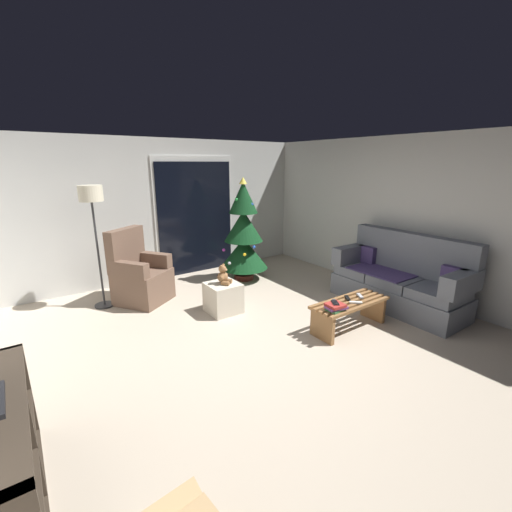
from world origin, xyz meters
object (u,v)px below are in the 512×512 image
remote_white (356,303)px  christmas_tree (244,235)px  teddy_bear_honey_by_tree (224,283)px  remote_black (347,298)px  teddy_bear_chestnut (223,276)px  coffee_table (350,310)px  floor_lamp (92,206)px  ottoman (223,298)px  book_stack (336,307)px  remote_graphite (334,302)px  remote_silver (360,296)px  armchair (140,276)px  cell_phone (335,303)px  couch (400,280)px

remote_white → christmas_tree: (-0.03, 2.51, 0.43)m
remote_white → teddy_bear_honey_by_tree: remote_white is taller
remote_black → christmas_tree: bearing=127.6°
teddy_bear_chestnut → coffee_table: bearing=-52.6°
christmas_tree → floor_lamp: size_ratio=1.03×
ottoman → remote_black: bearing=-50.4°
coffee_table → book_stack: size_ratio=4.05×
remote_graphite → teddy_bear_chestnut: size_ratio=0.55×
book_stack → ottoman: 1.64m
coffee_table → remote_silver: 0.26m
remote_white → armchair: armchair is taller
christmas_tree → armchair: (-1.87, 0.05, -0.42)m
remote_black → remote_graphite: bearing=-145.5°
book_stack → floor_lamp: 3.55m
armchair → cell_phone: bearing=-58.6°
remote_graphite → armchair: size_ratio=0.14×
teddy_bear_honey_by_tree → remote_graphite: bearing=-78.7°
remote_graphite → book_stack: bearing=-92.1°
christmas_tree → book_stack: bearing=-97.6°
remote_silver → book_stack: size_ratio=0.57×
couch → teddy_bear_chestnut: (-2.26, 1.31, 0.15)m
remote_black → remote_silver: 0.20m
remote_black → ottoman: (-1.09, 1.32, -0.18)m
remote_graphite → floor_lamp: size_ratio=0.09×
couch → remote_silver: size_ratio=12.49×
armchair → remote_white: bearing=-53.4°
book_stack → teddy_bear_chestnut: 1.62m
remote_black → cell_phone: size_ratio=1.08×
remote_white → remote_silver: bearing=158.6°
ottoman → remote_silver: bearing=-46.7°
christmas_tree → armchair: 1.92m
armchair → teddy_bear_honey_by_tree: (1.28, -0.35, -0.28)m
armchair → floor_lamp: (-0.52, 0.13, 1.10)m
teddy_bear_chestnut → teddy_bear_honey_by_tree: 0.96m
armchair → remote_silver: bearing=-49.0°
remote_black → teddy_bear_honey_by_tree: (-0.65, 2.05, -0.27)m
floor_lamp → remote_black: bearing=-46.0°
armchair → teddy_bear_honey_by_tree: armchair is taller
remote_black → christmas_tree: christmas_tree is taller
remote_black → teddy_bear_chestnut: 1.71m
coffee_table → christmas_tree: bearing=90.7°
couch → teddy_bear_chestnut: size_ratio=6.83×
armchair → remote_black: bearing=-51.2°
cell_phone → ottoman: bearing=149.2°
remote_graphite → ottoman: ottoman is taller
armchair → ottoman: (0.84, -1.08, -0.19)m
cell_phone → christmas_tree: 2.53m
remote_silver → floor_lamp: bearing=-11.4°
coffee_table → cell_phone: 0.42m
couch → remote_white: (-1.21, -0.16, -0.01)m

